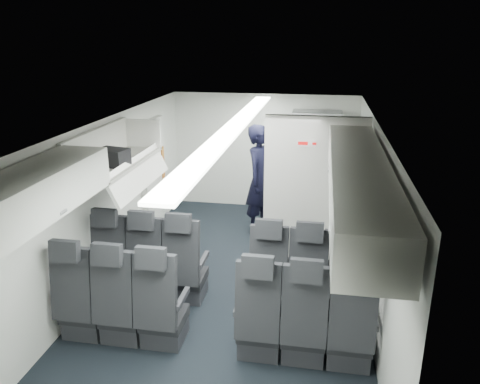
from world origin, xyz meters
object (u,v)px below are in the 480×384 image
(galley_unit, at_px, (315,165))
(boarding_door, at_px, (154,176))
(seat_row_front, at_px, (227,275))
(seat_row_mid, at_px, (209,317))
(flight_attendant, at_px, (260,180))
(carry_on_bag, at_px, (113,158))

(galley_unit, distance_m, boarding_door, 2.84)
(seat_row_front, relative_size, boarding_door, 1.79)
(seat_row_mid, relative_size, flight_attendant, 1.83)
(flight_attendant, bearing_deg, seat_row_front, -162.77)
(seat_row_front, height_order, flight_attendant, flight_attendant)
(boarding_door, bearing_deg, galley_unit, 24.28)
(seat_row_mid, relative_size, carry_on_bag, 9.36)
(seat_row_mid, bearing_deg, flight_attendant, 88.23)
(seat_row_mid, relative_size, boarding_door, 1.79)
(flight_attendant, bearing_deg, galley_unit, -22.24)
(galley_unit, distance_m, carry_on_bag, 4.01)
(galley_unit, bearing_deg, seat_row_front, -106.28)
(flight_attendant, relative_size, carry_on_bag, 5.11)
(seat_row_front, bearing_deg, seat_row_mid, -90.00)
(seat_row_front, xyz_separation_m, flight_attendant, (0.10, 2.31, 0.50))
(seat_row_mid, distance_m, flight_attendant, 3.25)
(seat_row_front, xyz_separation_m, seat_row_mid, (0.00, -0.90, 0.00))
(seat_row_front, height_order, carry_on_bag, carry_on_bag)
(boarding_door, bearing_deg, seat_row_mid, -61.23)
(galley_unit, relative_size, flight_attendant, 1.05)
(galley_unit, relative_size, boarding_door, 1.02)
(seat_row_mid, height_order, flight_attendant, flight_attendant)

